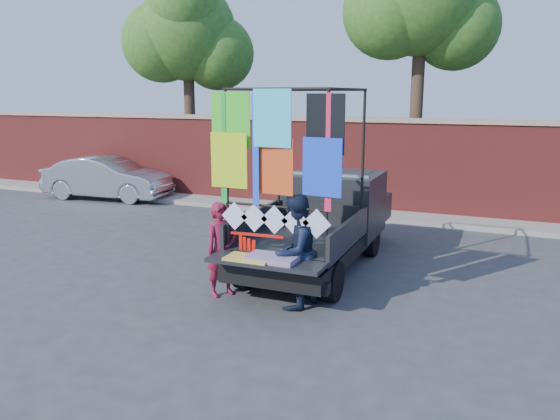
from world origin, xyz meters
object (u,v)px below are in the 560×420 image
at_px(sedan, 107,178).
at_px(man, 295,252).
at_px(woman, 222,249).
at_px(pickup_truck, 327,218).

relative_size(sedan, man, 2.27).
height_order(woman, man, man).
height_order(sedan, woman, woman).
relative_size(pickup_truck, woman, 3.41).
distance_m(woman, man, 1.28).
bearing_deg(sedan, pickup_truck, -118.65).
height_order(pickup_truck, woman, pickup_truck).
bearing_deg(pickup_truck, man, -82.98).
relative_size(pickup_truck, sedan, 1.31).
distance_m(pickup_truck, man, 2.59).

